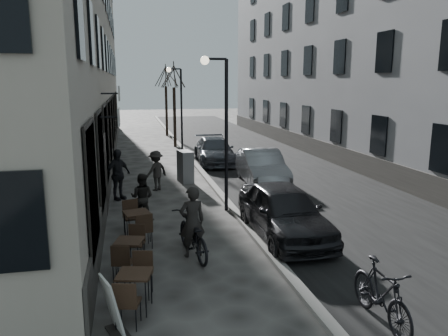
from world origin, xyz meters
name	(u,v)px	position (x,y,z in m)	size (l,w,h in m)	color
ground	(290,291)	(0.00, 0.00, 0.00)	(120.00, 120.00, 0.00)	#33312E
road	(253,157)	(3.85, 16.00, 0.00)	(7.30, 60.00, 0.00)	black
kerb	(190,158)	(0.20, 16.00, 0.06)	(0.25, 60.00, 0.12)	slate
building_left	(65,7)	(-6.00, 16.50, 8.00)	(4.00, 35.00, 16.00)	#A09886
building_right	(346,16)	(9.50, 16.50, 8.00)	(4.00, 35.00, 16.00)	slate
streetlamp_near	(221,117)	(-0.17, 6.00, 3.16)	(0.90, 0.28, 5.09)	black
streetlamp_far	(178,101)	(-0.17, 18.00, 3.16)	(0.90, 0.28, 5.09)	black
tree_near	(174,75)	(-0.10, 21.00, 4.66)	(2.40, 2.40, 5.70)	black
tree_far	(166,76)	(-0.10, 27.00, 4.66)	(2.40, 2.40, 5.70)	black
bistro_set_a	(135,288)	(-3.16, -0.07, 0.46)	(0.78, 1.58, 0.90)	black
bistro_set_b	(130,252)	(-3.24, 1.77, 0.45)	(0.79, 1.54, 0.88)	black
bistro_set_c	(137,223)	(-3.02, 3.72, 0.49)	(0.79, 1.68, 0.96)	black
sign_board	(114,312)	(-3.53, -0.83, 0.43)	(0.55, 0.68, 1.06)	black
utility_cabinet	(185,167)	(-0.80, 10.47, 0.68)	(0.50, 0.91, 1.36)	slate
bicycle	(192,235)	(-1.70, 2.32, 0.55)	(0.73, 2.08, 1.09)	black
cyclist_rider	(192,222)	(-1.70, 2.32, 0.89)	(0.65, 0.43, 1.79)	black
pedestrian_near	(142,197)	(-2.82, 5.43, 0.76)	(0.74, 0.58, 1.52)	black
pedestrian_mid	(156,171)	(-2.13, 9.29, 0.80)	(1.04, 0.60, 1.60)	#272422
pedestrian_far	(118,175)	(-3.60, 8.16, 0.94)	(1.11, 0.46, 1.89)	black
car_near	(284,211)	(1.00, 3.14, 0.75)	(1.77, 4.40, 1.50)	black
car_mid	(262,167)	(2.30, 9.37, 0.73)	(1.55, 4.45, 1.47)	gray
car_far	(215,151)	(1.31, 14.59, 0.67)	(1.87, 4.59, 1.33)	#3C4047
moped	(381,294)	(1.15, -1.50, 0.58)	(0.54, 1.92, 1.16)	black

